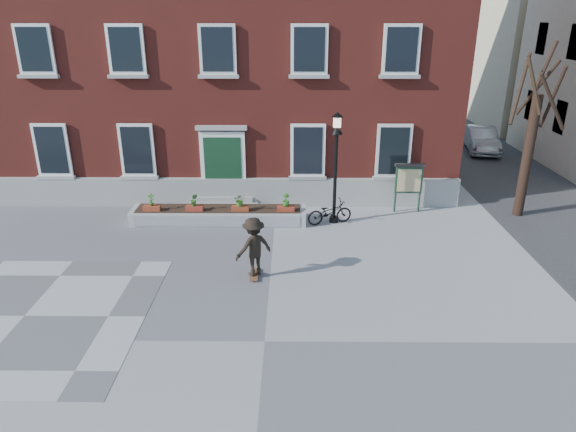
{
  "coord_description": "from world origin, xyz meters",
  "views": [
    {
      "loc": [
        0.62,
        -9.82,
        6.97
      ],
      "look_at": [
        0.5,
        4.0,
        1.5
      ],
      "focal_mm": 32.0,
      "sensor_mm": 36.0,
      "label": 1
    }
  ],
  "objects_px": {
    "parked_car": "(481,139)",
    "notice_board": "(409,180)",
    "bicycle": "(330,212)",
    "lamp_post": "(336,153)",
    "skateboarder": "(254,247)"
  },
  "relations": [
    {
      "from": "lamp_post",
      "to": "notice_board",
      "type": "height_order",
      "value": "lamp_post"
    },
    {
      "from": "bicycle",
      "to": "parked_car",
      "type": "height_order",
      "value": "parked_car"
    },
    {
      "from": "bicycle",
      "to": "lamp_post",
      "type": "xyz_separation_m",
      "value": [
        0.16,
        0.15,
        2.11
      ]
    },
    {
      "from": "bicycle",
      "to": "lamp_post",
      "type": "height_order",
      "value": "lamp_post"
    },
    {
      "from": "parked_car",
      "to": "bicycle",
      "type": "bearing_deg",
      "value": -121.04
    },
    {
      "from": "parked_car",
      "to": "notice_board",
      "type": "height_order",
      "value": "notice_board"
    },
    {
      "from": "bicycle",
      "to": "lamp_post",
      "type": "bearing_deg",
      "value": -65.2
    },
    {
      "from": "lamp_post",
      "to": "skateboarder",
      "type": "bearing_deg",
      "value": -121.93
    },
    {
      "from": "bicycle",
      "to": "parked_car",
      "type": "xyz_separation_m",
      "value": [
        8.86,
        10.35,
        0.23
      ]
    },
    {
      "from": "parked_car",
      "to": "lamp_post",
      "type": "height_order",
      "value": "lamp_post"
    },
    {
      "from": "parked_car",
      "to": "lamp_post",
      "type": "xyz_separation_m",
      "value": [
        -8.69,
        -10.21,
        1.88
      ]
    },
    {
      "from": "bicycle",
      "to": "notice_board",
      "type": "distance_m",
      "value": 3.31
    },
    {
      "from": "lamp_post",
      "to": "skateboarder",
      "type": "xyz_separation_m",
      "value": [
        -2.56,
        -4.1,
        -1.61
      ]
    },
    {
      "from": "bicycle",
      "to": "notice_board",
      "type": "xyz_separation_m",
      "value": [
        2.98,
        1.2,
        0.83
      ]
    },
    {
      "from": "skateboarder",
      "to": "lamp_post",
      "type": "bearing_deg",
      "value": 58.07
    }
  ]
}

